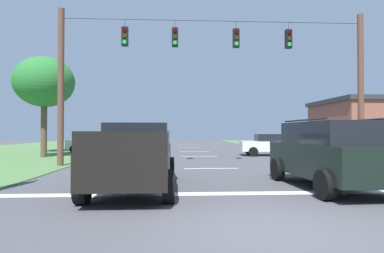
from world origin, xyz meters
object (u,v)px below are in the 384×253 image
object	(u,v)px
suv_black	(329,153)
tree_roadside_right	(44,82)
distant_car_crossing_white	(96,143)
pickup_truck	(136,156)
overhead_signal_span	(213,79)
distant_car_oncoming	(271,144)
tree_roadside_far_right	(44,81)

from	to	relation	value
suv_black	tree_roadside_right	world-z (taller)	tree_roadside_right
distant_car_crossing_white	tree_roadside_right	bearing A→B (deg)	-113.53
pickup_truck	suv_black	distance (m)	5.76
distant_car_crossing_white	tree_roadside_right	distance (m)	6.77
tree_roadside_right	suv_black	bearing A→B (deg)	-42.73
overhead_signal_span	distant_car_oncoming	bearing A→B (deg)	52.54
distant_car_oncoming	tree_roadside_right	size ratio (longest dim) A/B	0.67
suv_black	tree_roadside_right	bearing A→B (deg)	137.27
overhead_signal_span	tree_roadside_right	world-z (taller)	overhead_signal_span
pickup_truck	distant_car_oncoming	bearing A→B (deg)	58.39
overhead_signal_span	tree_roadside_right	xyz separation A→B (m)	(-10.47, 5.41, 0.55)
pickup_truck	distant_car_crossing_white	bearing A→B (deg)	107.25
distant_car_crossing_white	overhead_signal_span	bearing A→B (deg)	-51.14
suv_black	tree_roadside_far_right	xyz separation A→B (m)	(-15.01, 16.74, 4.63)
distant_car_crossing_white	tree_roadside_right	size ratio (longest dim) A/B	0.66
pickup_truck	distant_car_oncoming	size ratio (longest dim) A/B	1.22
suv_black	tree_roadside_far_right	bearing A→B (deg)	131.87
distant_car_crossing_white	distant_car_oncoming	distance (m)	13.79
tree_roadside_right	tree_roadside_far_right	size ratio (longest dim) A/B	0.90
overhead_signal_span	distant_car_oncoming	world-z (taller)	overhead_signal_span
distant_car_crossing_white	tree_roadside_far_right	bearing A→B (deg)	-175.35
distant_car_crossing_white	tree_roadside_far_right	distance (m)	6.34
pickup_truck	tree_roadside_right	xyz separation A→B (m)	(-7.39, 11.98, 3.95)
overhead_signal_span	distant_car_crossing_white	size ratio (longest dim) A/B	3.56
distant_car_oncoming	distant_car_crossing_white	bearing A→B (deg)	163.31
tree_roadside_right	tree_roadside_far_right	world-z (taller)	tree_roadside_far_right
overhead_signal_span	distant_car_crossing_white	xyz separation A→B (m)	(-8.33, 10.34, -3.57)
pickup_truck	distant_car_crossing_white	size ratio (longest dim) A/B	1.24
tree_roadside_right	overhead_signal_span	bearing A→B (deg)	-27.34
distant_car_oncoming	tree_roadside_far_right	xyz separation A→B (m)	(-17.22, 3.64, 4.91)
pickup_truck	tree_roadside_far_right	xyz separation A→B (m)	(-9.25, 16.57, 4.73)
tree_roadside_right	pickup_truck	bearing A→B (deg)	-58.32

